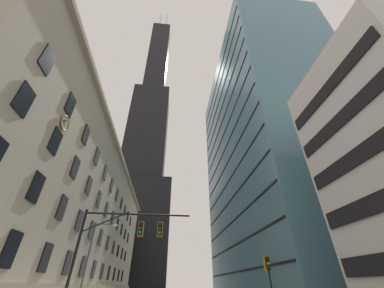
# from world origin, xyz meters

# --- Properties ---
(station_building) EXTENTS (17.23, 66.37, 23.88)m
(station_building) POSITION_xyz_m (-19.28, 27.18, 11.92)
(station_building) COLOR #B2A88E
(station_building) RESTS_ON ground
(dark_skyscraper) EXTENTS (28.02, 28.02, 197.82)m
(dark_skyscraper) POSITION_xyz_m (-14.34, 83.71, 57.22)
(dark_skyscraper) COLOR black
(dark_skyscraper) RESTS_ON ground
(glass_office_midrise) EXTENTS (19.22, 41.49, 57.10)m
(glass_office_midrise) POSITION_xyz_m (20.56, 28.09, 28.55)
(glass_office_midrise) COLOR teal
(glass_office_midrise) RESTS_ON ground
(traffic_signal_mast) EXTENTS (8.10, 0.63, 6.76)m
(traffic_signal_mast) POSITION_xyz_m (-4.03, 3.91, 4.94)
(traffic_signal_mast) COLOR black
(traffic_signal_mast) RESTS_ON sidewalk_left
(traffic_light_near_right) EXTENTS (0.40, 0.63, 3.86)m
(traffic_light_near_right) POSITION_xyz_m (7.07, 5.22, 3.25)
(traffic_light_near_right) COLOR black
(traffic_light_near_right) RESTS_ON sidewalk_right
(street_lamppost) EXTENTS (2.52, 0.32, 7.82)m
(street_lamppost) POSITION_xyz_m (-8.60, 12.64, 4.81)
(street_lamppost) COLOR #47474C
(street_lamppost) RESTS_ON sidewalk_left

